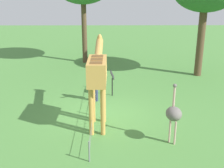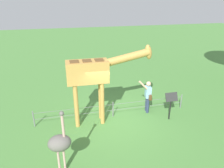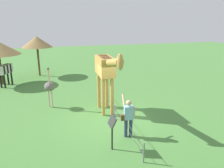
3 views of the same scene
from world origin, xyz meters
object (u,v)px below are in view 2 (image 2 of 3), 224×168
Objects in this scene: ostrich at (60,143)px; giraffe at (94,74)px; visitor at (148,95)px; info_sign at (171,101)px.

giraffe is at bearing 61.02° from ostrich.
ostrich is at bearing -143.54° from visitor.
ostrich is 1.70× the size of info_sign.
ostrich is at bearing -118.98° from giraffe.
info_sign is (3.29, -0.61, -1.31)m from giraffe.
ostrich reaches higher than visitor.
giraffe is 2.76× the size of info_sign.
info_sign is at bearing 23.89° from ostrich.
visitor reaches higher than info_sign.
ostrich is at bearing -156.11° from info_sign.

